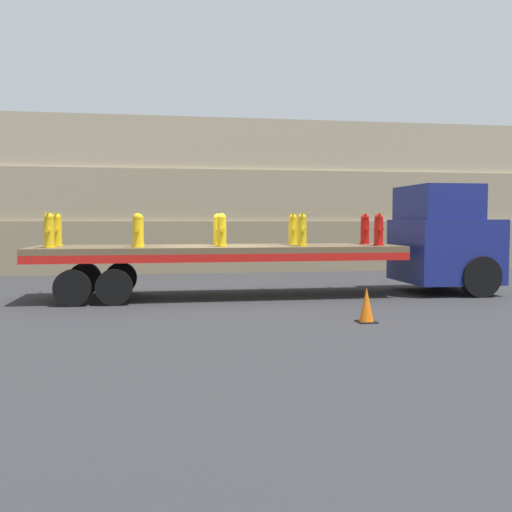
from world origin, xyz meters
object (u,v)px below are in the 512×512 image
at_px(fire_hydrant_yellow_far_1, 139,230).
at_px(fire_hydrant_yellow_near_2, 222,230).
at_px(fire_hydrant_yellow_far_3, 293,230).
at_px(fire_hydrant_yellow_far_0, 57,230).
at_px(flatbed_trailer, 197,255).
at_px(fire_hydrant_yellow_near_0, 49,231).
at_px(fire_hydrant_yellow_near_3, 302,230).
at_px(fire_hydrant_red_far_4, 365,229).
at_px(truck_cab, 446,240).
at_px(fire_hydrant_yellow_near_1, 137,231).
at_px(traffic_cone, 366,305).
at_px(fire_hydrant_red_near_4, 379,230).
at_px(fire_hydrant_yellow_far_2, 218,230).

xyz_separation_m(fire_hydrant_yellow_far_1, fire_hydrant_yellow_near_2, (2.13, -1.07, 0.00)).
bearing_deg(fire_hydrant_yellow_far_3, fire_hydrant_yellow_far_1, 180.00).
xyz_separation_m(fire_hydrant_yellow_far_0, fire_hydrant_yellow_far_3, (6.40, 0.00, 0.00)).
height_order(flatbed_trailer, fire_hydrant_yellow_near_0, fire_hydrant_yellow_near_0).
relative_size(fire_hydrant_yellow_near_3, fire_hydrant_red_far_4, 1.00).
relative_size(truck_cab, fire_hydrant_red_far_4, 3.52).
bearing_deg(fire_hydrant_yellow_near_1, fire_hydrant_yellow_far_3, 14.05).
distance_m(fire_hydrant_yellow_far_3, traffic_cone, 5.10).
bearing_deg(fire_hydrant_red_near_4, fire_hydrant_yellow_near_0, 180.00).
bearing_deg(fire_hydrant_yellow_far_0, traffic_cone, -35.59).
relative_size(truck_cab, fire_hydrant_yellow_far_3, 3.52).
bearing_deg(fire_hydrant_yellow_far_3, fire_hydrant_red_near_4, -26.59).
height_order(fire_hydrant_yellow_far_2, fire_hydrant_yellow_far_3, same).
relative_size(fire_hydrant_yellow_far_1, fire_hydrant_red_near_4, 1.00).
xyz_separation_m(fire_hydrant_red_near_4, traffic_cone, (-1.73, -3.80, -1.45)).
xyz_separation_m(fire_hydrant_yellow_far_3, fire_hydrant_red_far_4, (2.13, 0.00, 0.00)).
relative_size(fire_hydrant_yellow_near_0, fire_hydrant_yellow_near_1, 1.00).
height_order(fire_hydrant_red_far_4, traffic_cone, fire_hydrant_red_far_4).
distance_m(fire_hydrant_yellow_near_1, fire_hydrant_yellow_near_2, 2.13).
bearing_deg(fire_hydrant_yellow_near_2, flatbed_trailer, 138.15).
height_order(truck_cab, fire_hydrant_yellow_near_2, truck_cab).
bearing_deg(fire_hydrant_yellow_near_0, fire_hydrant_red_far_4, 7.13).
bearing_deg(fire_hydrant_yellow_near_0, truck_cab, 2.84).
relative_size(fire_hydrant_yellow_far_0, fire_hydrant_yellow_near_1, 1.00).
xyz_separation_m(fire_hydrant_yellow_far_1, fire_hydrant_yellow_near_3, (4.27, -1.07, 0.00)).
height_order(flatbed_trailer, traffic_cone, flatbed_trailer).
bearing_deg(fire_hydrant_yellow_near_1, fire_hydrant_yellow_near_0, 180.00).
bearing_deg(fire_hydrant_yellow_far_0, fire_hydrant_yellow_near_0, -90.00).
bearing_deg(traffic_cone, fire_hydrant_yellow_far_2, 117.52).
bearing_deg(fire_hydrant_red_near_4, fire_hydrant_yellow_far_2, 165.95).
height_order(fire_hydrant_yellow_near_0, fire_hydrant_red_near_4, same).
bearing_deg(traffic_cone, fire_hydrant_yellow_near_2, 123.72).
bearing_deg(fire_hydrant_yellow_far_2, fire_hydrant_red_near_4, -14.05).
bearing_deg(fire_hydrant_yellow_far_1, fire_hydrant_yellow_far_2, 0.00).
height_order(fire_hydrant_yellow_near_1, fire_hydrant_yellow_far_1, same).
bearing_deg(fire_hydrant_yellow_far_2, traffic_cone, -62.48).
height_order(flatbed_trailer, fire_hydrant_yellow_near_2, fire_hydrant_yellow_near_2).
distance_m(truck_cab, fire_hydrant_yellow_far_1, 8.66).
bearing_deg(flatbed_trailer, fire_hydrant_yellow_near_0, -171.72).
distance_m(flatbed_trailer, fire_hydrant_red_near_4, 4.94).
bearing_deg(traffic_cone, fire_hydrant_yellow_far_1, 133.81).
relative_size(truck_cab, fire_hydrant_red_near_4, 3.52).
bearing_deg(fire_hydrant_yellow_far_3, fire_hydrant_yellow_far_2, 180.00).
xyz_separation_m(fire_hydrant_yellow_far_0, fire_hydrant_red_far_4, (8.53, 0.00, 0.00)).
height_order(truck_cab, fire_hydrant_red_far_4, truck_cab).
bearing_deg(flatbed_trailer, fire_hydrant_red_far_4, 6.27).
bearing_deg(fire_hydrant_yellow_near_3, fire_hydrant_yellow_far_0, 170.53).
height_order(flatbed_trailer, fire_hydrant_red_near_4, fire_hydrant_red_near_4).
xyz_separation_m(fire_hydrant_yellow_far_0, fire_hydrant_yellow_near_3, (6.40, -1.07, 0.00)).
relative_size(fire_hydrant_red_far_4, traffic_cone, 1.22).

